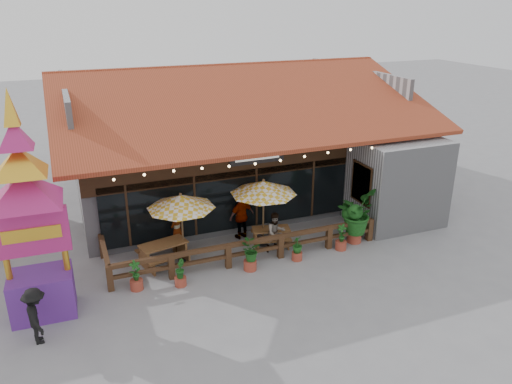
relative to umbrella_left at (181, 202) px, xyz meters
name	(u,v)px	position (x,y,z in m)	size (l,w,h in m)	color
ground	(287,249)	(3.79, -0.69, -2.24)	(100.00, 100.00, 0.00)	gray
restaurant_building	(234,147)	(4.05, 5.93, -0.03)	(15.50, 14.73, 6.09)	#9F9FA3
patio_railing	(233,248)	(1.54, -0.95, -1.62)	(10.00, 2.60, 0.92)	#4E301B
umbrella_left	(181,202)	(0.00, 0.00, 0.00)	(3.10, 3.10, 2.57)	brown
umbrella_right	(263,188)	(3.12, 0.04, 0.08)	(3.09, 3.09, 2.66)	brown
picnic_table_left	(164,250)	(-0.72, -0.03, -1.71)	(1.91, 1.74, 0.79)	brown
picnic_table_right	(271,234)	(3.39, -0.11, -1.78)	(1.66, 1.52, 0.68)	brown
thai_sign_tower	(25,194)	(-4.68, -1.72, 1.59)	(2.75, 2.75, 7.24)	#5C2589
tropical_plant	(356,214)	(6.47, -1.09, -1.04)	(1.99, 1.99, 2.09)	#983B29
diner_a	(177,230)	(-0.05, 0.67, -1.37)	(0.64, 0.42, 1.75)	#322010
diner_b	(276,232)	(3.33, -0.66, -1.47)	(0.75, 0.58, 1.54)	#322010
diner_c	(242,216)	(2.55, 0.87, -1.31)	(1.09, 0.46, 1.87)	#322010
pedestrian	(36,316)	(-4.82, -3.12, -1.41)	(1.07, 0.61, 1.65)	black
planter_a	(136,278)	(-1.92, -1.42, -1.80)	(0.42, 0.42, 1.03)	#983B29
planter_b	(180,274)	(-0.54, -1.73, -1.81)	(0.39, 0.41, 0.95)	#983B29
planter_c	(250,254)	(1.95, -1.61, -1.62)	(0.89, 0.88, 1.11)	#983B29
planter_d	(297,249)	(3.78, -1.57, -1.79)	(0.50, 0.50, 0.93)	#983B29
planter_e	(341,239)	(5.67, -1.45, -1.81)	(0.42, 0.44, 1.03)	#983B29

